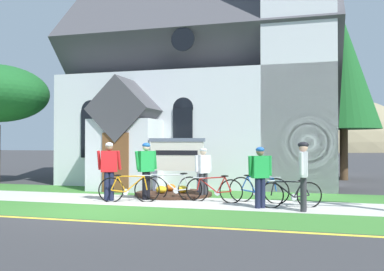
{
  "coord_description": "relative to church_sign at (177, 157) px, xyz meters",
  "views": [
    {
      "loc": [
        5.41,
        -10.06,
        1.75
      ],
      "look_at": [
        1.83,
        3.0,
        1.98
      ],
      "focal_mm": 39.72,
      "sensor_mm": 36.0,
      "label": 1
    }
  ],
  "objects": [
    {
      "name": "cyclist_in_white_jersey",
      "position": [
        -1.46,
        -2.11,
        -0.22
      ],
      "size": [
        0.66,
        0.39,
        1.76
      ],
      "color": "#191E38",
      "rests_on": "ground"
    },
    {
      "name": "distant_hill",
      "position": [
        -7.51,
        79.25,
        -1.27
      ],
      "size": [
        70.71,
        36.6,
        27.38
      ],
      "primitive_type": "ellipsoid",
      "color": "#847A5B",
      "rests_on": "ground"
    },
    {
      "name": "bicycle_blue",
      "position": [
        0.36,
        -1.51,
        -0.88
      ],
      "size": [
        1.77,
        0.35,
        0.86
      ],
      "color": "black",
      "rests_on": "ground"
    },
    {
      "name": "roadside_conifer",
      "position": [
        5.91,
        7.32,
        3.72
      ],
      "size": [
        3.37,
        3.37,
        7.63
      ],
      "color": "#4C3823",
      "rests_on": "ground"
    },
    {
      "name": "cyclist_in_orange_jersey",
      "position": [
        3.06,
        -2.36,
        -0.32
      ],
      "size": [
        0.59,
        0.43,
        1.63
      ],
      "color": "#191E38",
      "rests_on": "ground"
    },
    {
      "name": "church_building",
      "position": [
        0.03,
        6.55,
        3.28
      ],
      "size": [
        11.55,
        12.55,
        12.82
      ],
      "color": "silver",
      "rests_on": "ground"
    },
    {
      "name": "church_lawn",
      "position": [
        -0.23,
        0.42,
        -1.26
      ],
      "size": [
        24.0,
        2.21,
        0.01
      ],
      "primitive_type": "cube",
      "color": "#38722D",
      "rests_on": "ground"
    },
    {
      "name": "flower_bed",
      "position": [
        -0.01,
        -0.35,
        -1.19
      ],
      "size": [
        2.55,
        2.55,
        0.34
      ],
      "color": "#382319",
      "rests_on": "ground"
    },
    {
      "name": "bicycle_black",
      "position": [
        2.9,
        -1.32,
        -0.88
      ],
      "size": [
        1.78,
        0.3,
        0.83
      ],
      "color": "black",
      "rests_on": "ground"
    },
    {
      "name": "ground",
      "position": [
        -1.11,
        0.33,
        -1.27
      ],
      "size": [
        140.0,
        140.0,
        0.0
      ],
      "primitive_type": "plane",
      "color": "#333335"
    },
    {
      "name": "curb_paint_stripe",
      "position": [
        -0.23,
        -5.21,
        -1.26
      ],
      "size": [
        28.0,
        0.16,
        0.01
      ],
      "primitive_type": "cube",
      "color": "yellow",
      "rests_on": "ground"
    },
    {
      "name": "bicycle_orange",
      "position": [
        1.63,
        -1.53,
        -0.9
      ],
      "size": [
        1.75,
        0.21,
        0.82
      ],
      "color": "black",
      "rests_on": "ground"
    },
    {
      "name": "cyclist_in_green_jersey",
      "position": [
        4.18,
        -2.57,
        -0.21
      ],
      "size": [
        0.29,
        0.78,
        1.77
      ],
      "color": "#2D2D33",
      "rests_on": "ground"
    },
    {
      "name": "cyclist_in_blue_jersey",
      "position": [
        1.09,
        -0.69,
        -0.35
      ],
      "size": [
        0.43,
        0.59,
        1.58
      ],
      "color": "#2D2D33",
      "rests_on": "ground"
    },
    {
      "name": "bicycle_white",
      "position": [
        -0.78,
        -2.19,
        -0.88
      ],
      "size": [
        1.72,
        0.59,
        0.83
      ],
      "color": "black",
      "rests_on": "ground"
    },
    {
      "name": "grass_verge",
      "position": [
        -0.23,
        -3.98,
        -1.26
      ],
      "size": [
        32.0,
        2.15,
        0.01
      ],
      "primitive_type": "cube",
      "color": "#38722D",
      "rests_on": "ground"
    },
    {
      "name": "bicycle_red",
      "position": [
        3.84,
        -2.05,
        -0.9
      ],
      "size": [
        1.66,
        0.63,
        0.77
      ],
      "color": "black",
      "rests_on": "ground"
    },
    {
      "name": "church_sign",
      "position": [
        0.0,
        0.0,
        0.0
      ],
      "size": [
        1.96,
        0.17,
        1.9
      ],
      "color": "slate",
      "rests_on": "ground"
    },
    {
      "name": "sidewalk_slab",
      "position": [
        -0.23,
        -1.8,
        -1.26
      ],
      "size": [
        32.0,
        2.22,
        0.01
      ],
      "primitive_type": "cube",
      "color": "#B7B5AD",
      "rests_on": "ground"
    },
    {
      "name": "cyclist_in_yellow_jersey",
      "position": [
        -0.47,
        -1.62,
        -0.23
      ],
      "size": [
        0.5,
        0.64,
        1.75
      ],
      "color": "black",
      "rests_on": "ground"
    }
  ]
}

